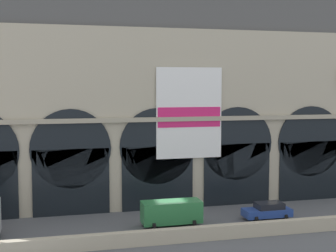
# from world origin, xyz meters

# --- Properties ---
(ground_plane) EXTENTS (200.00, 200.00, 0.00)m
(ground_plane) POSITION_xyz_m (0.00, 0.00, 0.00)
(ground_plane) COLOR #54565B
(quay_parapet_wall) EXTENTS (90.00, 0.70, 1.13)m
(quay_parapet_wall) POSITION_xyz_m (0.00, -5.00, 0.56)
(quay_parapet_wall) COLOR #B2A891
(quay_parapet_wall) RESTS_ON ground
(station_building) EXTENTS (51.71, 4.59, 22.31)m
(station_building) POSITION_xyz_m (0.04, 7.09, 10.76)
(station_building) COLOR #B2A891
(station_building) RESTS_ON ground
(van_center) EXTENTS (5.20, 2.48, 2.20)m
(van_center) POSITION_xyz_m (-0.05, -0.70, 1.25)
(van_center) COLOR #2D7A42
(van_center) RESTS_ON ground
(car_mideast) EXTENTS (4.40, 2.22, 1.55)m
(car_mideast) POSITION_xyz_m (9.00, -0.81, 0.80)
(car_mideast) COLOR #28479E
(car_mideast) RESTS_ON ground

